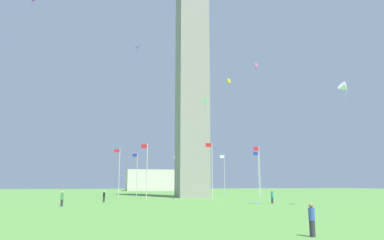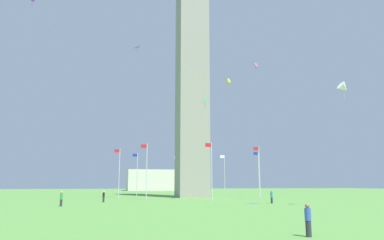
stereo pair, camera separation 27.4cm
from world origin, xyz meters
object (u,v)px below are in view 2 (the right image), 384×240
at_px(flagpole_nw, 137,173).
at_px(picnic_blanket_near_first_person, 253,203).
at_px(kite_yellow_box, 228,81).
at_px(kite_green_diamond, 205,100).
at_px(obelisk_monument, 192,65).
at_px(flagpole_se, 259,170).
at_px(person_black_shirt, 104,197).
at_px(flagpole_ne, 146,169).
at_px(flagpole_sw, 224,173).
at_px(kite_white_delta, 344,88).
at_px(distant_building, 155,180).
at_px(person_blue_shirt, 308,220).
at_px(kite_pink_box, 256,65).
at_px(flagpole_s, 259,172).
at_px(flagpole_n, 119,171).
at_px(person_green_shirt, 61,199).
at_px(kite_blue_diamond, 137,47).
at_px(person_teal_shirt, 272,197).
at_px(flagpole_w, 178,173).
at_px(flagpole_e, 211,169).

bearing_deg(flagpole_nw, picnic_blanket_near_first_person, 111.60).
distance_m(kite_yellow_box, kite_green_diamond, 10.28).
xyz_separation_m(obelisk_monument, flagpole_se, (-10.03, 10.08, -22.16)).
bearing_deg(person_black_shirt, flagpole_ne, -32.06).
relative_size(flagpole_sw, kite_white_delta, 3.89).
distance_m(flagpole_nw, distant_building, 67.77).
relative_size(flagpole_sw, person_blue_shirt, 5.58).
distance_m(kite_pink_box, distant_building, 91.36).
height_order(kite_yellow_box, kite_green_diamond, kite_yellow_box).
bearing_deg(flagpole_ne, kite_green_diamond, 163.34).
xyz_separation_m(flagpole_s, distant_building, (11.76, -76.66, -1.02)).
bearing_deg(flagpole_n, distant_building, -102.33).
distance_m(flagpole_sw, person_green_shirt, 47.26).
bearing_deg(flagpole_ne, flagpole_nw, -90.00).
relative_size(person_blue_shirt, kite_green_diamond, 0.97).
relative_size(flagpole_sw, kite_pink_box, 5.77).
relative_size(kite_pink_box, distant_building, 0.07).
height_order(flagpole_ne, flagpole_nw, same).
distance_m(obelisk_monument, person_blue_shirt, 60.58).
height_order(flagpole_sw, picnic_blanket_near_first_person, flagpole_sw).
distance_m(kite_blue_diamond, distant_building, 84.48).
bearing_deg(flagpole_sw, person_green_shirt, 47.62).
xyz_separation_m(person_green_shirt, kite_yellow_box, (-27.32, -17.73, 21.31)).
bearing_deg(person_teal_shirt, person_green_shirt, 55.22).
bearing_deg(kite_green_diamond, flagpole_n, -43.46).
bearing_deg(flagpole_w, distant_building, -92.29).
xyz_separation_m(flagpole_ne, person_teal_shirt, (-15.82, 14.08, -4.21)).
distance_m(flagpole_nw, person_teal_shirt, 37.95).
distance_m(flagpole_e, kite_pink_box, 21.01).
xyz_separation_m(flagpole_nw, person_black_shirt, (6.73, 25.55, -4.26)).
distance_m(person_blue_shirt, picnic_blanket_near_first_person, 32.02).
bearing_deg(kite_yellow_box, person_black_shirt, 20.76).
distance_m(flagpole_n, flagpole_nw, 10.91).
distance_m(person_teal_shirt, picnic_blanket_near_first_person, 2.68).
relative_size(obelisk_monument, kite_white_delta, 22.66).
distance_m(person_blue_shirt, kite_blue_diamond, 58.83).
relative_size(flagpole_sw, person_green_shirt, 5.26).
relative_size(flagpole_n, kite_white_delta, 3.89).
distance_m(person_green_shirt, kite_green_diamond, 28.81).
height_order(flagpole_s, flagpole_w, same).
bearing_deg(flagpole_e, person_blue_shirt, 81.05).
bearing_deg(flagpole_e, person_green_shirt, 25.73).
height_order(flagpole_e, kite_pink_box, kite_pink_box).
distance_m(obelisk_monument, person_teal_shirt, 36.21).
bearing_deg(flagpole_e, picnic_blanket_near_first_person, 109.21).
height_order(flagpole_sw, person_green_shirt, flagpole_sw).
height_order(flagpole_sw, kite_white_delta, kite_white_delta).
relative_size(kite_blue_diamond, distant_building, 0.07).
xyz_separation_m(flagpole_n, flagpole_e, (-14.26, 14.26, 0.00)).
bearing_deg(flagpole_se, flagpole_e, 22.50).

